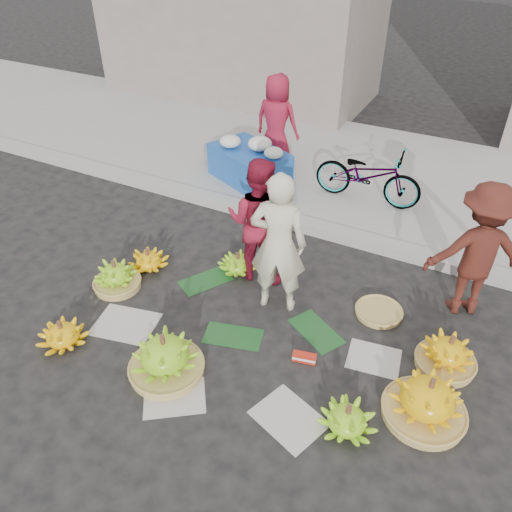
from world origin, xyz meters
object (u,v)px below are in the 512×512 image
at_px(vendor_cream, 278,244).
at_px(flower_table, 250,163).
at_px(bicycle, 368,175).
at_px(banana_bunch_0, 116,276).
at_px(banana_bunch_4, 427,400).

height_order(vendor_cream, flower_table, vendor_cream).
bearing_deg(flower_table, vendor_cream, -32.46).
bearing_deg(bicycle, banana_bunch_0, 146.60).
bearing_deg(vendor_cream, flower_table, -71.31).
distance_m(flower_table, bicycle, 1.93).
distance_m(vendor_cream, flower_table, 3.04).
distance_m(banana_bunch_0, flower_table, 3.15).
relative_size(banana_bunch_4, vendor_cream, 0.45).
relative_size(banana_bunch_4, bicycle, 0.48).
distance_m(banana_bunch_4, flower_table, 4.89).
distance_m(banana_bunch_4, bicycle, 3.92).
distance_m(banana_bunch_0, bicycle, 4.00).
xyz_separation_m(banana_bunch_4, flower_table, (-3.60, 3.30, 0.20)).
bearing_deg(banana_bunch_0, bicycle, 57.24).
bearing_deg(flower_table, banana_bunch_4, -18.87).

